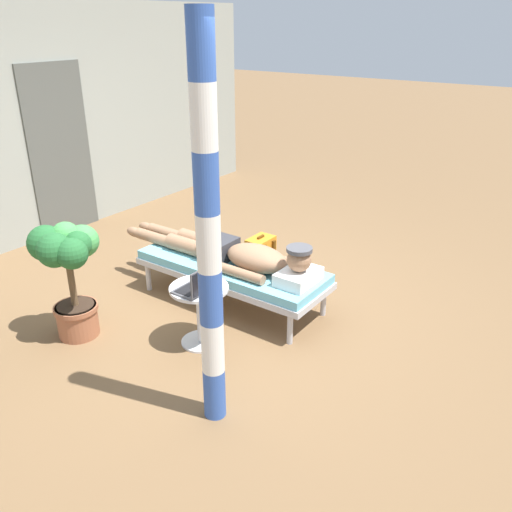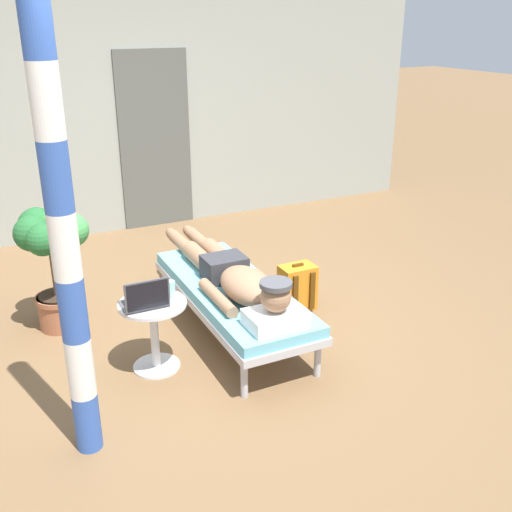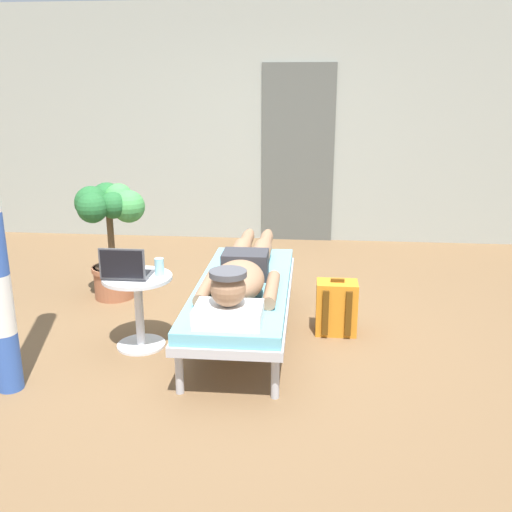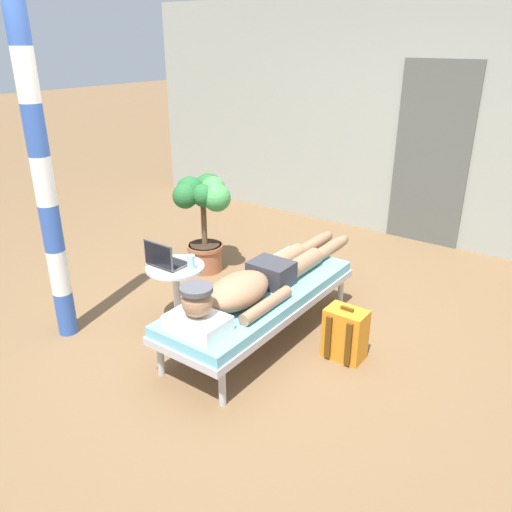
{
  "view_description": "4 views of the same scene",
  "coord_description": "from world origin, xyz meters",
  "px_view_note": "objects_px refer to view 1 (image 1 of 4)",
  "views": [
    {
      "loc": [
        -3.41,
        -2.78,
        2.5
      ],
      "look_at": [
        0.24,
        -0.18,
        0.48
      ],
      "focal_mm": 37.39,
      "sensor_mm": 36.0,
      "label": 1
    },
    {
      "loc": [
        -1.59,
        -3.88,
        2.39
      ],
      "look_at": [
        0.27,
        -0.11,
        0.69
      ],
      "focal_mm": 41.99,
      "sensor_mm": 36.0,
      "label": 2
    },
    {
      "loc": [
        0.58,
        -3.78,
        1.75
      ],
      "look_at": [
        0.21,
        -0.03,
        0.64
      ],
      "focal_mm": 39.64,
      "sensor_mm": 36.0,
      "label": 3
    },
    {
      "loc": [
        2.19,
        -2.89,
        2.24
      ],
      "look_at": [
        -0.04,
        0.17,
        0.62
      ],
      "focal_mm": 35.86,
      "sensor_mm": 36.0,
      "label": 4
    }
  ],
  "objects_px": {
    "person_reclining": "(236,254)",
    "side_table": "(200,305)",
    "laptop": "(198,285)",
    "potted_plant": "(68,265)",
    "drink_glass": "(207,272)",
    "porch_post": "(209,243)",
    "lounge_chair": "(232,269)",
    "backpack": "(260,256)"
  },
  "relations": [
    {
      "from": "potted_plant",
      "to": "porch_post",
      "type": "distance_m",
      "value": 1.73
    },
    {
      "from": "potted_plant",
      "to": "person_reclining",
      "type": "bearing_deg",
      "value": -32.69
    },
    {
      "from": "person_reclining",
      "to": "potted_plant",
      "type": "distance_m",
      "value": 1.46
    },
    {
      "from": "backpack",
      "to": "potted_plant",
      "type": "relative_size",
      "value": 0.43
    },
    {
      "from": "laptop",
      "to": "side_table",
      "type": "bearing_deg",
      "value": 40.52
    },
    {
      "from": "side_table",
      "to": "potted_plant",
      "type": "bearing_deg",
      "value": 118.6
    },
    {
      "from": "laptop",
      "to": "backpack",
      "type": "height_order",
      "value": "laptop"
    },
    {
      "from": "porch_post",
      "to": "lounge_chair",
      "type": "bearing_deg",
      "value": 33.59
    },
    {
      "from": "person_reclining",
      "to": "backpack",
      "type": "bearing_deg",
      "value": 16.63
    },
    {
      "from": "person_reclining",
      "to": "drink_glass",
      "type": "distance_m",
      "value": 0.57
    },
    {
      "from": "drink_glass",
      "to": "person_reclining",
      "type": "bearing_deg",
      "value": 13.31
    },
    {
      "from": "drink_glass",
      "to": "porch_post",
      "type": "xyz_separation_m",
      "value": [
        -0.77,
        -0.69,
        0.7
      ]
    },
    {
      "from": "laptop",
      "to": "porch_post",
      "type": "distance_m",
      "value": 1.08
    },
    {
      "from": "side_table",
      "to": "potted_plant",
      "type": "height_order",
      "value": "potted_plant"
    },
    {
      "from": "porch_post",
      "to": "side_table",
      "type": "bearing_deg",
      "value": 46.82
    },
    {
      "from": "lounge_chair",
      "to": "drink_glass",
      "type": "height_order",
      "value": "drink_glass"
    },
    {
      "from": "lounge_chair",
      "to": "laptop",
      "type": "bearing_deg",
      "value": -160.43
    },
    {
      "from": "person_reclining",
      "to": "laptop",
      "type": "distance_m",
      "value": 0.8
    },
    {
      "from": "laptop",
      "to": "lounge_chair",
      "type": "bearing_deg",
      "value": 19.57
    },
    {
      "from": "laptop",
      "to": "potted_plant",
      "type": "height_order",
      "value": "potted_plant"
    },
    {
      "from": "drink_glass",
      "to": "porch_post",
      "type": "bearing_deg",
      "value": -137.97
    },
    {
      "from": "lounge_chair",
      "to": "potted_plant",
      "type": "bearing_deg",
      "value": 149.2
    },
    {
      "from": "backpack",
      "to": "porch_post",
      "type": "bearing_deg",
      "value": -152.87
    },
    {
      "from": "porch_post",
      "to": "drink_glass",
      "type": "bearing_deg",
      "value": 42.03
    },
    {
      "from": "side_table",
      "to": "porch_post",
      "type": "xyz_separation_m",
      "value": [
        -0.62,
        -0.66,
        0.92
      ]
    },
    {
      "from": "person_reclining",
      "to": "side_table",
      "type": "height_order",
      "value": "person_reclining"
    },
    {
      "from": "drink_glass",
      "to": "potted_plant",
      "type": "bearing_deg",
      "value": 126.09
    },
    {
      "from": "person_reclining",
      "to": "porch_post",
      "type": "distance_m",
      "value": 1.73
    },
    {
      "from": "lounge_chair",
      "to": "laptop",
      "type": "height_order",
      "value": "laptop"
    },
    {
      "from": "person_reclining",
      "to": "side_table",
      "type": "xyz_separation_m",
      "value": [
        -0.71,
        -0.17,
        -0.16
      ]
    },
    {
      "from": "person_reclining",
      "to": "porch_post",
      "type": "relative_size",
      "value": 0.85
    },
    {
      "from": "side_table",
      "to": "backpack",
      "type": "distance_m",
      "value": 1.44
    },
    {
      "from": "side_table",
      "to": "potted_plant",
      "type": "xyz_separation_m",
      "value": [
        -0.52,
        0.95,
        0.3
      ]
    },
    {
      "from": "drink_glass",
      "to": "potted_plant",
      "type": "xyz_separation_m",
      "value": [
        -0.67,
        0.92,
        0.07
      ]
    },
    {
      "from": "laptop",
      "to": "potted_plant",
      "type": "relative_size",
      "value": 0.31
    },
    {
      "from": "side_table",
      "to": "backpack",
      "type": "xyz_separation_m",
      "value": [
        1.38,
        0.37,
        -0.16
      ]
    },
    {
      "from": "person_reclining",
      "to": "potted_plant",
      "type": "bearing_deg",
      "value": 147.31
    },
    {
      "from": "drink_glass",
      "to": "lounge_chair",
      "type": "bearing_deg",
      "value": 18.61
    },
    {
      "from": "laptop",
      "to": "person_reclining",
      "type": "bearing_deg",
      "value": 15.79
    },
    {
      "from": "side_table",
      "to": "porch_post",
      "type": "relative_size",
      "value": 0.2
    },
    {
      "from": "person_reclining",
      "to": "lounge_chair",
      "type": "bearing_deg",
      "value": 90.0
    },
    {
      "from": "lounge_chair",
      "to": "person_reclining",
      "type": "xyz_separation_m",
      "value": [
        0.0,
        -0.06,
        0.17
      ]
    }
  ]
}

